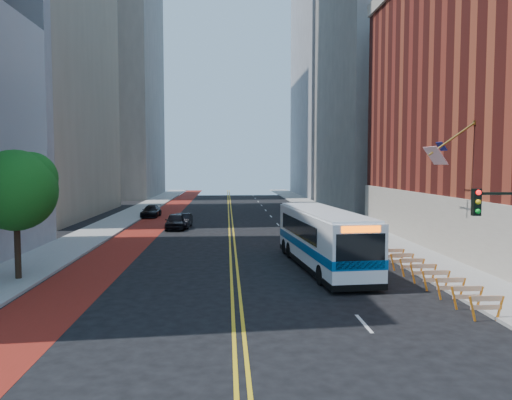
{
  "coord_description": "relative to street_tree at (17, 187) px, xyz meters",
  "views": [
    {
      "loc": [
        -0.42,
        -20.38,
        6.04
      ],
      "look_at": [
        1.26,
        8.0,
        4.05
      ],
      "focal_mm": 35.0,
      "sensor_mm": 36.0,
      "label": 1
    }
  ],
  "objects": [
    {
      "name": "sidewalk_left",
      "position": [
        -0.76,
        23.96,
        -4.84
      ],
      "size": [
        4.0,
        140.0,
        0.15
      ],
      "primitive_type": "cube",
      "color": "gray",
      "rests_on": "ground"
    },
    {
      "name": "midrise_left_far",
      "position": [
        -12.76,
        71.96,
        27.59
      ],
      "size": [
        20.0,
        26.0,
        65.0
      ],
      "primitive_type": "cube",
      "color": "slate",
      "rests_on": "ground"
    },
    {
      "name": "car_c",
      "position": [
        2.04,
        31.95,
        -4.24
      ],
      "size": [
        2.08,
        4.7,
        1.34
      ],
      "primitive_type": "imported",
      "rotation": [
        0.0,
        0.0,
        -0.04
      ],
      "color": "black",
      "rests_on": "ground"
    },
    {
      "name": "lane_dashes",
      "position": [
        16.04,
        31.96,
        -4.9
      ],
      "size": [
        0.14,
        98.2,
        0.01
      ],
      "color": "silver",
      "rests_on": "ground"
    },
    {
      "name": "center_line_inner",
      "position": [
        11.06,
        23.96,
        -4.91
      ],
      "size": [
        0.14,
        140.0,
        0.01
      ],
      "primitive_type": "cube",
      "color": "gold",
      "rests_on": "ground"
    },
    {
      "name": "street_tree",
      "position": [
        0.0,
        0.0,
        0.0
      ],
      "size": [
        4.2,
        4.2,
        6.7
      ],
      "color": "black",
      "rests_on": "sidewalk_left"
    },
    {
      "name": "transit_bus",
      "position": [
        16.44,
        2.33,
        -3.13
      ],
      "size": [
        3.79,
        12.63,
        3.42
      ],
      "rotation": [
        0.0,
        0.0,
        0.09
      ],
      "color": "white",
      "rests_on": "ground"
    },
    {
      "name": "center_line_outer",
      "position": [
        11.42,
        23.96,
        -4.91
      ],
      "size": [
        0.14,
        140.0,
        0.01
      ],
      "primitive_type": "cube",
      "color": "gold",
      "rests_on": "ground"
    },
    {
      "name": "bus_lane_paint",
      "position": [
        3.14,
        23.96,
        -4.91
      ],
      "size": [
        3.6,
        140.0,
        0.01
      ],
      "primitive_type": "cube",
      "color": "maroon",
      "rests_on": "ground"
    },
    {
      "name": "car_b",
      "position": [
        6.57,
        22.03,
        -4.24
      ],
      "size": [
        1.65,
        4.17,
        1.35
      ],
      "primitive_type": "imported",
      "rotation": [
        0.0,
        0.0,
        -0.05
      ],
      "color": "black",
      "rests_on": "ground"
    },
    {
      "name": "midrise_right_far",
      "position": [
        35.24,
        71.96,
        22.59
      ],
      "size": [
        20.0,
        28.0,
        55.0
      ],
      "primitive_type": "cube",
      "color": "gray",
      "rests_on": "ground"
    },
    {
      "name": "construction_barriers",
      "position": [
        20.84,
        -2.62,
        -4.24
      ],
      "size": [
        1.42,
        10.91,
        1.0
      ],
      "color": "orange",
      "rests_on": "ground"
    },
    {
      "name": "sidewalk_right",
      "position": [
        23.24,
        23.96,
        -4.84
      ],
      "size": [
        4.0,
        140.0,
        0.15
      ],
      "primitive_type": "cube",
      "color": "gray",
      "rests_on": "ground"
    },
    {
      "name": "car_a",
      "position": [
        5.97,
        20.71,
        -4.16
      ],
      "size": [
        1.94,
        4.49,
        1.51
      ],
      "primitive_type": "imported",
      "rotation": [
        0.0,
        0.0,
        0.04
      ],
      "color": "black",
      "rests_on": "ground"
    },
    {
      "name": "midrise_right_near",
      "position": [
        34.24,
        41.96,
        15.09
      ],
      "size": [
        18.0,
        26.0,
        40.0
      ],
      "primitive_type": "cube",
      "color": "slate",
      "rests_on": "ground"
    },
    {
      "name": "traffic_signal",
      "position": [
        20.66,
        -9.55,
        -1.19
      ],
      "size": [
        2.21,
        0.34,
        5.07
      ],
      "color": "black",
      "rests_on": "sidewalk_right"
    },
    {
      "name": "ground",
      "position": [
        11.24,
        -6.04,
        -4.91
      ],
      "size": [
        160.0,
        160.0,
        0.0
      ],
      "primitive_type": "plane",
      "color": "black",
      "rests_on": "ground"
    }
  ]
}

